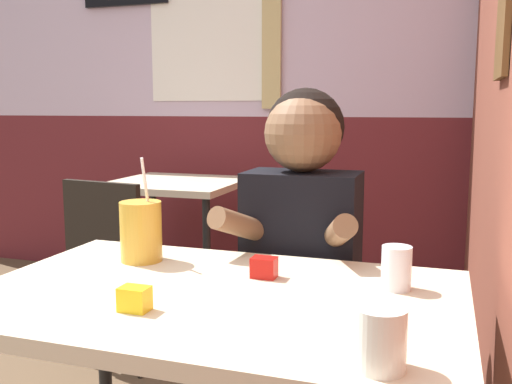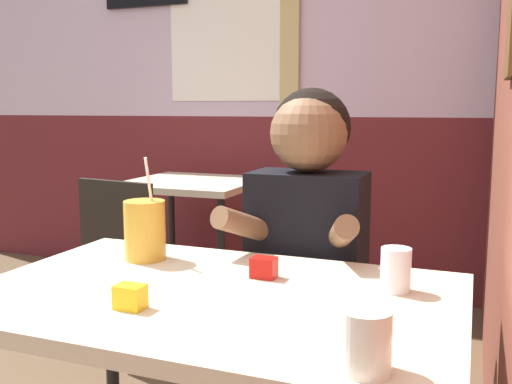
{
  "view_description": "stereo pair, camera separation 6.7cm",
  "coord_description": "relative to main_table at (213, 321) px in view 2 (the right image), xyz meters",
  "views": [
    {
      "loc": [
        1.01,
        -0.72,
        1.16
      ],
      "look_at": [
        0.59,
        0.56,
        0.96
      ],
      "focal_mm": 40.0,
      "sensor_mm": 36.0,
      "label": 1
    },
    {
      "loc": [
        1.07,
        -0.7,
        1.16
      ],
      "look_at": [
        0.59,
        0.56,
        0.96
      ],
      "focal_mm": 40.0,
      "sensor_mm": 36.0,
      "label": 2
    }
  ],
  "objects": [
    {
      "name": "glass_near_pitcher",
      "position": [
        0.38,
        0.15,
        0.12
      ],
      "size": [
        0.07,
        0.07,
        0.1
      ],
      "color": "silver",
      "rests_on": "main_table"
    },
    {
      "name": "cocktail_pitcher",
      "position": [
        -0.29,
        0.18,
        0.15
      ],
      "size": [
        0.11,
        0.11,
        0.28
      ],
      "color": "gold",
      "rests_on": "main_table"
    },
    {
      "name": "main_table",
      "position": [
        0.0,
        0.0,
        0.0
      ],
      "size": [
        1.09,
        0.7,
        0.75
      ],
      "color": "beige",
      "rests_on": "ground_plane"
    },
    {
      "name": "background_table",
      "position": [
        -0.96,
        1.74,
        -0.02
      ],
      "size": [
        0.71,
        0.69,
        0.75
      ],
      "color": "beige",
      "rests_on": "ground_plane"
    },
    {
      "name": "condiment_mustard",
      "position": [
        -0.11,
        -0.16,
        0.1
      ],
      "size": [
        0.06,
        0.04,
        0.05
      ],
      "color": "yellow",
      "rests_on": "main_table"
    },
    {
      "name": "person_seated",
      "position": [
        0.08,
        0.5,
        -0.01
      ],
      "size": [
        0.42,
        0.42,
        1.22
      ],
      "color": "black",
      "rests_on": "ground_plane"
    },
    {
      "name": "condiment_ketchup",
      "position": [
        0.07,
        0.14,
        0.1
      ],
      "size": [
        0.06,
        0.04,
        0.05
      ],
      "color": "#B7140F",
      "rests_on": "main_table"
    },
    {
      "name": "back_wall",
      "position": [
        -0.55,
        2.35,
        0.68
      ],
      "size": [
        5.3,
        0.09,
        2.7
      ],
      "color": "silver",
      "rests_on": "ground_plane"
    },
    {
      "name": "chair_near_window",
      "position": [
        -0.89,
        1.04,
        -0.19
      ],
      "size": [
        0.45,
        0.45,
        0.84
      ],
      "rotation": [
        0.0,
        0.0,
        -0.14
      ],
      "color": "black",
      "rests_on": "ground_plane"
    },
    {
      "name": "glass_center",
      "position": [
        0.39,
        -0.27,
        0.12
      ],
      "size": [
        0.08,
        0.08,
        0.1
      ],
      "color": "silver",
      "rests_on": "main_table"
    }
  ]
}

